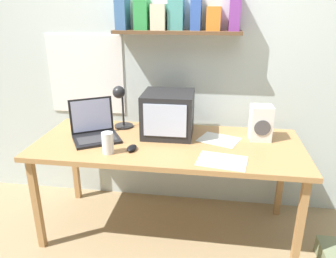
% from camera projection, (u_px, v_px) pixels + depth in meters
% --- Properties ---
extents(ground_plane, '(12.00, 12.00, 0.00)m').
position_uv_depth(ground_plane, '(168.00, 228.00, 2.57)').
color(ground_plane, '#99815D').
extents(back_wall, '(5.60, 0.24, 2.60)m').
position_uv_depth(back_wall, '(176.00, 51.00, 2.56)').
color(back_wall, silver).
rests_on(back_wall, ground_plane).
extents(corner_desk, '(1.87, 0.78, 0.73)m').
position_uv_depth(corner_desk, '(168.00, 149.00, 2.33)').
color(corner_desk, '#B07F4B').
rests_on(corner_desk, ground_plane).
extents(crt_monitor, '(0.37, 0.36, 0.32)m').
position_uv_depth(crt_monitor, '(168.00, 114.00, 2.40)').
color(crt_monitor, '#232326').
rests_on(crt_monitor, corner_desk).
extents(laptop, '(0.41, 0.40, 0.27)m').
position_uv_depth(laptop, '(94.00, 129.00, 2.37)').
color(laptop, black).
rests_on(laptop, corner_desk).
extents(desk_lamp, '(0.15, 0.18, 0.34)m').
position_uv_depth(desk_lamp, '(120.00, 102.00, 2.49)').
color(desk_lamp, '#232326').
rests_on(desk_lamp, corner_desk).
extents(juice_glass, '(0.08, 0.08, 0.14)m').
position_uv_depth(juice_glass, '(108.00, 144.00, 2.12)').
color(juice_glass, white).
rests_on(juice_glass, corner_desk).
extents(space_heater, '(0.16, 0.15, 0.25)m').
position_uv_depth(space_heater, '(261.00, 123.00, 2.32)').
color(space_heater, white).
rests_on(space_heater, corner_desk).
extents(computer_mouse, '(0.07, 0.11, 0.03)m').
position_uv_depth(computer_mouse, '(132.00, 148.00, 2.17)').
color(computer_mouse, black).
rests_on(computer_mouse, corner_desk).
extents(loose_paper_near_monitor, '(0.33, 0.26, 0.00)m').
position_uv_depth(loose_paper_near_monitor, '(222.00, 161.00, 2.03)').
color(loose_paper_near_monitor, silver).
rests_on(loose_paper_near_monitor, corner_desk).
extents(printed_handout, '(0.33, 0.30, 0.00)m').
position_uv_depth(printed_handout, '(219.00, 140.00, 2.35)').
color(printed_handout, white).
rests_on(printed_handout, corner_desk).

